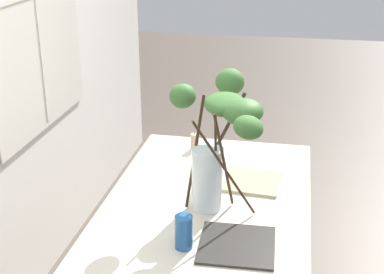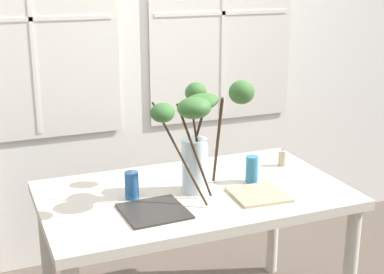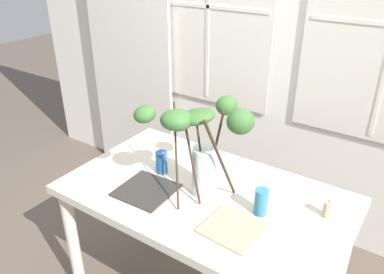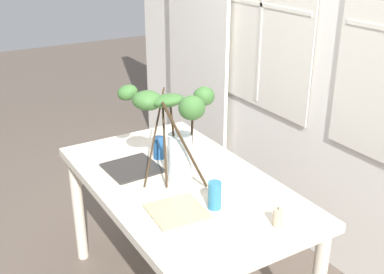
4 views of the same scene
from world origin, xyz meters
name	(u,v)px [view 2 (image 2 of 4)]	position (x,y,z in m)	size (l,w,h in m)	color
back_wall_with_windows	(130,38)	(0.00, 1.03, 1.39)	(4.76, 0.14, 2.76)	silver
dining_table	(194,209)	(0.00, 0.00, 0.67)	(1.45, 0.85, 0.77)	beige
vase_with_branches	(200,131)	(0.01, -0.05, 1.08)	(0.58, 0.43, 0.54)	silver
drinking_glass_blue_left	(132,185)	(-0.30, 0.03, 0.84)	(0.07, 0.07, 0.13)	#235693
drinking_glass_blue_right	(252,169)	(0.31, 0.00, 0.84)	(0.06, 0.06, 0.13)	teal
plate_square_left	(154,211)	(-0.26, -0.16, 0.78)	(0.27, 0.27, 0.01)	#2D2B28
plate_square_right	(259,194)	(0.26, -0.17, 0.78)	(0.25, 0.25, 0.01)	tan
pillar_candle	(282,158)	(0.58, 0.15, 0.81)	(0.04, 0.04, 0.09)	tan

